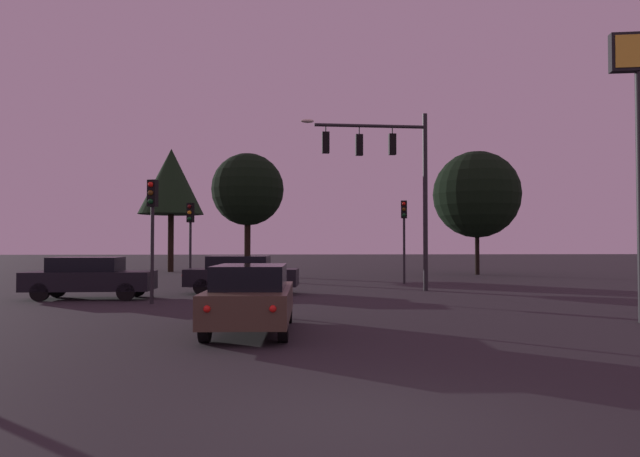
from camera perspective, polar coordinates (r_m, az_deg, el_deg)
ground_plane at (r=30.83m, az=-1.77°, el=-5.29°), size 168.00×168.00×0.00m
traffic_signal_mast_arm at (r=24.72m, az=6.87°, el=6.10°), size 5.45×0.53×7.61m
traffic_light_corner_left at (r=19.97m, az=-16.36°, el=1.24°), size 0.35×0.38×4.15m
traffic_light_corner_right at (r=29.36m, az=8.37°, el=0.38°), size 0.35×0.38×4.22m
traffic_light_median at (r=27.20m, az=-12.79°, el=0.13°), size 0.34×0.37×3.91m
car_nearside_lane at (r=13.16m, az=-6.88°, el=-6.76°), size 1.95×4.47×1.52m
car_crossing_left at (r=23.35m, az=-7.82°, el=-4.50°), size 4.65×2.15×1.52m
car_crossing_right at (r=22.50m, az=-21.96°, el=-4.51°), size 4.55×1.85×1.52m
store_sign_illuminated at (r=17.02m, az=29.21°, el=10.18°), size 1.42×0.49×7.41m
tree_behind_sign at (r=39.28m, az=15.34°, el=3.28°), size 5.73×5.73×8.16m
tree_left_far at (r=31.95m, az=-7.22°, el=3.85°), size 4.00×4.00×7.03m
tree_center_horizon at (r=43.23m, az=-14.59°, el=4.52°), size 4.70×4.70×8.99m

